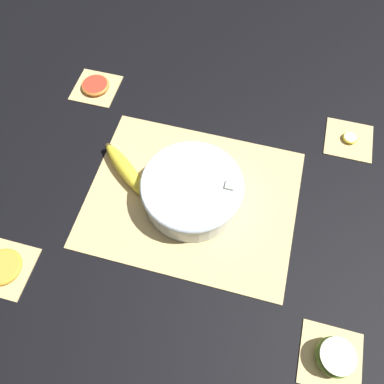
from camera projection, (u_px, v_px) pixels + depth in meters
ground_plane at (192, 199)px, 0.91m from camera, size 6.00×6.00×0.00m
bamboo_mat_center at (192, 198)px, 0.91m from camera, size 0.50×0.40×0.01m
coaster_mat_near_left at (349, 140)px, 0.99m from camera, size 0.12×0.12×0.01m
coaster_mat_near_right at (96, 88)px, 1.08m from camera, size 0.12×0.12×0.01m
coaster_mat_far_left at (331, 358)px, 0.75m from camera, size 0.12×0.12×0.01m
coaster_mat_far_right at (4, 268)px, 0.83m from camera, size 0.12×0.12×0.01m
fruit_salad_bowl at (192, 190)px, 0.87m from camera, size 0.24×0.24×0.08m
whole_banana at (125, 169)px, 0.92m from camera, size 0.16×0.14×0.04m
apple_half at (335, 357)px, 0.72m from camera, size 0.08×0.08×0.04m
orange_slice_whole at (3, 267)px, 0.82m from camera, size 0.08×0.08×0.01m
banana_coin_single at (350, 138)px, 0.99m from camera, size 0.04×0.04×0.01m
grapefruit_slice at (95, 85)px, 1.07m from camera, size 0.08×0.08×0.01m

